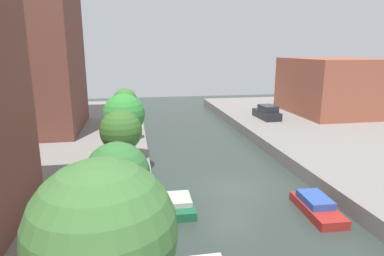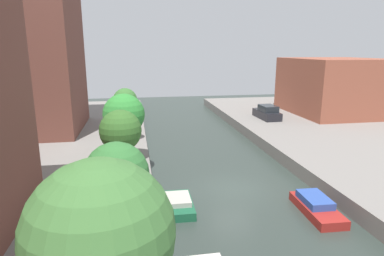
{
  "view_description": "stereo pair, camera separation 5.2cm",
  "coord_description": "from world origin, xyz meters",
  "px_view_note": "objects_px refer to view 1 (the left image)",
  "views": [
    {
      "loc": [
        -5.93,
        -18.57,
        8.6
      ],
      "look_at": [
        -1.08,
        8.54,
        2.0
      ],
      "focal_mm": 30.78,
      "sensor_mm": 36.0,
      "label": 1
    },
    {
      "loc": [
        -5.88,
        -18.58,
        8.6
      ],
      "look_at": [
        -1.08,
        8.54,
        2.0
      ],
      "focal_mm": 30.78,
      "sensor_mm": 36.0,
      "label": 2
    }
  ],
  "objects_px": {
    "low_block_right": "(334,86)",
    "street_tree_4": "(125,101)",
    "moored_boat_left_3": "(177,204)",
    "street_tree_1": "(117,175)",
    "street_tree_3": "(124,115)",
    "street_tree_2": "(121,131)",
    "parked_car": "(267,113)",
    "moored_boat_right_2": "(317,206)",
    "street_tree_0": "(103,233)"
  },
  "relations": [
    {
      "from": "street_tree_3",
      "to": "moored_boat_left_3",
      "type": "height_order",
      "value": "street_tree_3"
    },
    {
      "from": "street_tree_4",
      "to": "moored_boat_right_2",
      "type": "distance_m",
      "value": 16.71
    },
    {
      "from": "street_tree_1",
      "to": "street_tree_4",
      "type": "height_order",
      "value": "street_tree_4"
    },
    {
      "from": "street_tree_0",
      "to": "street_tree_1",
      "type": "bearing_deg",
      "value": 90.0
    },
    {
      "from": "street_tree_3",
      "to": "moored_boat_left_3",
      "type": "distance_m",
      "value": 7.64
    },
    {
      "from": "parked_car",
      "to": "moored_boat_right_2",
      "type": "xyz_separation_m",
      "value": [
        -5.24,
        -19.52,
        -1.28
      ]
    },
    {
      "from": "street_tree_0",
      "to": "street_tree_2",
      "type": "relative_size",
      "value": 1.2
    },
    {
      "from": "parked_car",
      "to": "moored_boat_left_3",
      "type": "height_order",
      "value": "parked_car"
    },
    {
      "from": "low_block_right",
      "to": "street_tree_4",
      "type": "height_order",
      "value": "low_block_right"
    },
    {
      "from": "street_tree_3",
      "to": "moored_boat_right_2",
      "type": "relative_size",
      "value": 1.24
    },
    {
      "from": "moored_boat_left_3",
      "to": "moored_boat_right_2",
      "type": "height_order",
      "value": "moored_boat_right_2"
    },
    {
      "from": "low_block_right",
      "to": "street_tree_2",
      "type": "xyz_separation_m",
      "value": [
        -24.62,
        -19.94,
        0.34
      ]
    },
    {
      "from": "street_tree_0",
      "to": "moored_boat_right_2",
      "type": "bearing_deg",
      "value": 41.21
    },
    {
      "from": "street_tree_1",
      "to": "moored_boat_left_3",
      "type": "bearing_deg",
      "value": 60.66
    },
    {
      "from": "street_tree_3",
      "to": "low_block_right",
      "type": "bearing_deg",
      "value": 29.3
    },
    {
      "from": "street_tree_4",
      "to": "low_block_right",
      "type": "bearing_deg",
      "value": 19.73
    },
    {
      "from": "street_tree_0",
      "to": "street_tree_4",
      "type": "relative_size",
      "value": 1.25
    },
    {
      "from": "street_tree_2",
      "to": "moored_boat_left_3",
      "type": "bearing_deg",
      "value": 4.73
    },
    {
      "from": "street_tree_1",
      "to": "street_tree_0",
      "type": "bearing_deg",
      "value": -90.0
    },
    {
      "from": "moored_boat_right_2",
      "to": "street_tree_1",
      "type": "bearing_deg",
      "value": -161.95
    },
    {
      "from": "street_tree_3",
      "to": "street_tree_2",
      "type": "bearing_deg",
      "value": -90.0
    },
    {
      "from": "moored_boat_right_2",
      "to": "parked_car",
      "type": "bearing_deg",
      "value": 74.97
    },
    {
      "from": "low_block_right",
      "to": "street_tree_3",
      "type": "bearing_deg",
      "value": -150.7
    },
    {
      "from": "street_tree_3",
      "to": "parked_car",
      "type": "relative_size",
      "value": 1.11
    },
    {
      "from": "street_tree_0",
      "to": "street_tree_3",
      "type": "bearing_deg",
      "value": 90.0
    },
    {
      "from": "moored_boat_left_3",
      "to": "street_tree_0",
      "type": "bearing_deg",
      "value": -104.92
    },
    {
      "from": "street_tree_0",
      "to": "street_tree_4",
      "type": "bearing_deg",
      "value": 90.0
    },
    {
      "from": "street_tree_1",
      "to": "moored_boat_left_3",
      "type": "distance_m",
      "value": 6.95
    },
    {
      "from": "street_tree_0",
      "to": "moored_boat_right_2",
      "type": "relative_size",
      "value": 1.49
    },
    {
      "from": "parked_car",
      "to": "street_tree_0",
      "type": "bearing_deg",
      "value": -118.46
    },
    {
      "from": "moored_boat_left_3",
      "to": "moored_boat_right_2",
      "type": "bearing_deg",
      "value": -13.23
    },
    {
      "from": "low_block_right",
      "to": "moored_boat_right_2",
      "type": "xyz_separation_m",
      "value": [
        -14.46,
        -21.43,
        -3.92
      ]
    },
    {
      "from": "street_tree_0",
      "to": "low_block_right",
      "type": "bearing_deg",
      "value": 50.93
    },
    {
      "from": "low_block_right",
      "to": "parked_car",
      "type": "bearing_deg",
      "value": -168.32
    },
    {
      "from": "street_tree_1",
      "to": "parked_car",
      "type": "height_order",
      "value": "street_tree_1"
    },
    {
      "from": "street_tree_0",
      "to": "street_tree_3",
      "type": "height_order",
      "value": "street_tree_0"
    },
    {
      "from": "moored_boat_right_2",
      "to": "low_block_right",
      "type": "bearing_deg",
      "value": 55.99
    },
    {
      "from": "moored_boat_left_3",
      "to": "low_block_right",
      "type": "bearing_deg",
      "value": 42.12
    },
    {
      "from": "low_block_right",
      "to": "moored_boat_right_2",
      "type": "relative_size",
      "value": 3.06
    },
    {
      "from": "street_tree_4",
      "to": "street_tree_1",
      "type": "bearing_deg",
      "value": -90.0
    },
    {
      "from": "street_tree_3",
      "to": "street_tree_4",
      "type": "height_order",
      "value": "street_tree_3"
    },
    {
      "from": "street_tree_2",
      "to": "moored_boat_right_2",
      "type": "xyz_separation_m",
      "value": [
        10.17,
        -1.49,
        -4.25
      ]
    },
    {
      "from": "moored_boat_left_3",
      "to": "street_tree_1",
      "type": "bearing_deg",
      "value": -119.34
    },
    {
      "from": "street_tree_2",
      "to": "moored_boat_right_2",
      "type": "bearing_deg",
      "value": -8.34
    },
    {
      "from": "low_block_right",
      "to": "moored_boat_left_3",
      "type": "distance_m",
      "value": 29.65
    },
    {
      "from": "low_block_right",
      "to": "moored_boat_right_2",
      "type": "height_order",
      "value": "low_block_right"
    },
    {
      "from": "moored_boat_right_2",
      "to": "street_tree_2",
      "type": "bearing_deg",
      "value": 171.66
    },
    {
      "from": "street_tree_1",
      "to": "parked_car",
      "type": "relative_size",
      "value": 1.04
    },
    {
      "from": "street_tree_0",
      "to": "parked_car",
      "type": "relative_size",
      "value": 1.33
    },
    {
      "from": "street_tree_2",
      "to": "street_tree_3",
      "type": "bearing_deg",
      "value": 90.0
    }
  ]
}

